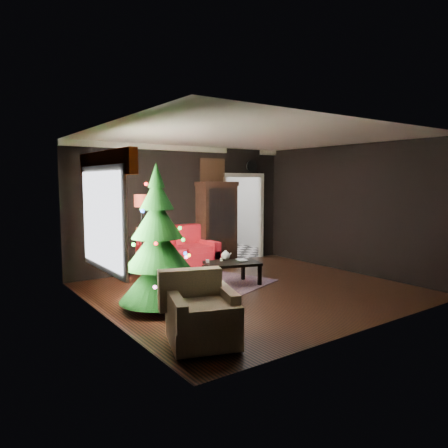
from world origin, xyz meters
TOP-DOWN VIEW (x-y plane):
  - floor at (0.00, 0.00)m, footprint 5.50×5.50m
  - ceiling at (0.00, 0.00)m, footprint 5.50×5.50m
  - wall_back at (0.00, 2.50)m, footprint 5.50×0.00m
  - wall_front at (0.00, -2.50)m, footprint 5.50×0.00m
  - wall_left at (-2.75, 0.00)m, footprint 0.00×5.50m
  - wall_right at (2.75, 0.00)m, footprint 0.00×5.50m
  - doorway at (1.70, 2.50)m, footprint 1.10×0.10m
  - left_window at (-2.71, 0.20)m, footprint 0.05×1.60m
  - valance at (-2.63, 0.20)m, footprint 0.12×2.10m
  - kitchen_floor at (1.70, 4.00)m, footprint 3.00×3.00m
  - kitchen_window at (1.70, 5.45)m, footprint 0.70×0.06m
  - rug at (-0.22, 0.59)m, footprint 2.26×1.95m
  - loveseat at (-0.40, 2.05)m, footprint 1.70×0.90m
  - curio_cabinet at (0.75, 2.27)m, footprint 0.90×0.45m
  - floor_lamp at (-1.39, 1.75)m, footprint 0.38×0.38m
  - christmas_tree at (-1.93, -0.05)m, footprint 1.28×1.28m
  - armchair at (-2.12, -1.67)m, footprint 1.08×1.08m
  - coffee_table at (-0.14, 0.43)m, footprint 1.15×0.88m
  - teapot at (-0.12, 0.68)m, footprint 0.24×0.24m
  - cup_a at (-0.54, 0.68)m, footprint 0.07×0.07m
  - cup_b at (-0.24, 0.65)m, footprint 0.08×0.08m
  - book at (0.03, 0.49)m, footprint 0.18×0.06m
  - wall_clock at (1.95, 2.45)m, footprint 0.32×0.32m
  - painting at (0.75, 2.46)m, footprint 0.62×0.05m
  - kitchen_counter at (1.70, 5.20)m, footprint 1.80×0.60m
  - kitchen_table at (1.40, 3.70)m, footprint 0.70×0.70m

SIDE VIEW (x-z plane):
  - floor at x=0.00m, z-range 0.00..0.00m
  - kitchen_floor at x=1.70m, z-range 0.00..0.00m
  - rug at x=-0.22m, z-range 0.00..0.01m
  - coffee_table at x=-0.14m, z-range 0.01..0.47m
  - kitchen_table at x=1.40m, z-range 0.00..0.75m
  - kitchen_counter at x=1.70m, z-range 0.00..0.90m
  - armchair at x=-2.12m, z-range 0.03..0.89m
  - cup_b at x=-0.24m, z-range 0.47..0.52m
  - cup_a at x=-0.54m, z-range 0.47..0.52m
  - loveseat at x=-0.40m, z-range 0.00..1.00m
  - teapot at x=-0.12m, z-range 0.47..0.65m
  - book at x=0.03m, z-range 0.47..0.71m
  - floor_lamp at x=-1.39m, z-range -0.09..1.75m
  - curio_cabinet at x=0.75m, z-range 0.00..1.90m
  - doorway at x=1.70m, z-range 0.00..2.10m
  - christmas_tree at x=-1.93m, z-range -0.11..2.21m
  - wall_back at x=0.00m, z-range -1.35..4.15m
  - wall_front at x=0.00m, z-range -1.35..4.15m
  - wall_left at x=-2.75m, z-range -1.35..4.15m
  - wall_right at x=2.75m, z-range -1.35..4.15m
  - left_window at x=-2.71m, z-range 0.75..2.15m
  - kitchen_window at x=1.70m, z-range 1.35..2.05m
  - painting at x=0.75m, z-range 1.99..2.51m
  - valance at x=-2.63m, z-range 2.10..2.44m
  - wall_clock at x=1.95m, z-range 2.35..2.41m
  - ceiling at x=0.00m, z-range 2.80..2.80m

